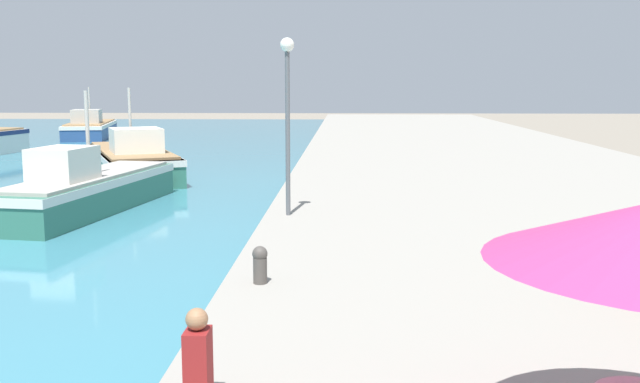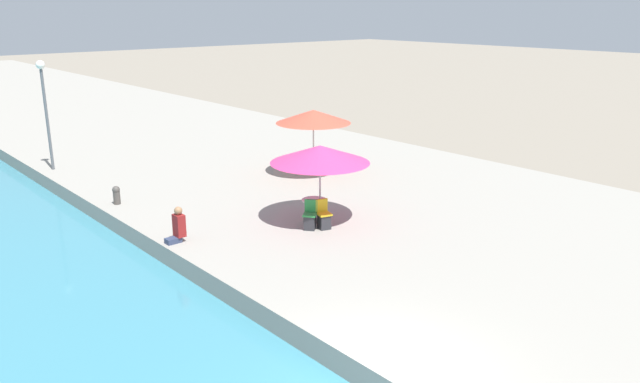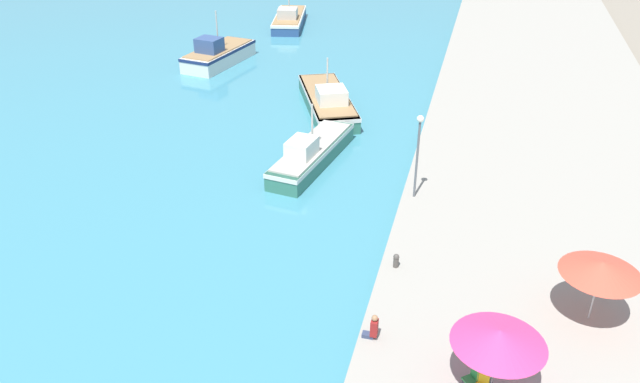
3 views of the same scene
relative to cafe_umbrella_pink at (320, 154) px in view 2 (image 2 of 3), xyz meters
The scene contains 9 objects.
quay_promenade 29.94m from the cafe_umbrella_pink, 83.96° to the left, with size 16.00×90.00×0.61m.
cafe_umbrella_pink is the anchor object (origin of this frame).
cafe_umbrella_white 5.83m from the cafe_umbrella_pink, 51.90° to the left, with size 3.03×3.03×2.69m.
cafe_table 1.70m from the cafe_umbrella_pink, 144.30° to the left, with size 0.80×0.80×0.74m.
cafe_chair_left 2.01m from the cafe_umbrella_pink, 120.86° to the right, with size 0.50×0.52×0.91m.
cafe_chair_right 2.05m from the cafe_umbrella_pink, 153.64° to the right, with size 0.59×0.58×0.91m.
person_at_quay 4.86m from the cafe_umbrella_pink, 162.75° to the left, with size 0.57×0.36×1.07m.
mooring_bollard 7.58m from the cafe_umbrella_pink, 124.83° to the left, with size 0.26×0.26×0.65m.
lamppost 13.21m from the cafe_umbrella_pink, 108.75° to the left, with size 0.36×0.36×4.56m.
Camera 2 is at (-7.52, -7.05, 7.23)m, focal length 35.00 mm.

